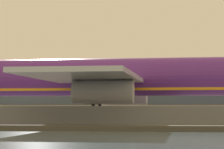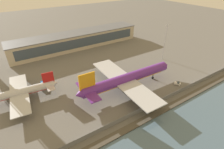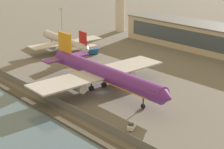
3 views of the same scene
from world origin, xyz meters
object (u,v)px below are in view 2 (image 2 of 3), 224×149
object	(u,v)px
baggage_tug	(177,83)
apron_light_mast_apron_west	(165,40)
cargo_jet_purple	(126,79)
ops_van	(42,85)
passenger_jet_silver	(16,93)

from	to	relation	value
baggage_tug	apron_light_mast_apron_west	world-z (taller)	apron_light_mast_apron_west
cargo_jet_purple	apron_light_mast_apron_west	world-z (taller)	apron_light_mast_apron_west
apron_light_mast_apron_west	ops_van	bearing A→B (deg)	172.63
cargo_jet_purple	baggage_tug	world-z (taller)	cargo_jet_purple
passenger_jet_silver	ops_van	size ratio (longest dim) A/B	7.07
baggage_tug	ops_van	size ratio (longest dim) A/B	0.64
passenger_jet_silver	baggage_tug	xyz separation A→B (m)	(73.22, -31.59, -3.51)
passenger_jet_silver	baggage_tug	size ratio (longest dim) A/B	11.09
passenger_jet_silver	ops_van	distance (m)	13.69
ops_van	baggage_tug	bearing A→B (deg)	-31.01
cargo_jet_purple	baggage_tug	xyz separation A→B (m)	(25.08, -12.05, -5.12)
passenger_jet_silver	ops_van	xyz separation A→B (m)	(12.38, 4.97, -3.04)
passenger_jet_silver	baggage_tug	distance (m)	79.82
cargo_jet_purple	apron_light_mast_apron_west	distance (m)	44.91
ops_van	apron_light_mast_apron_west	size ratio (longest dim) A/B	0.23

